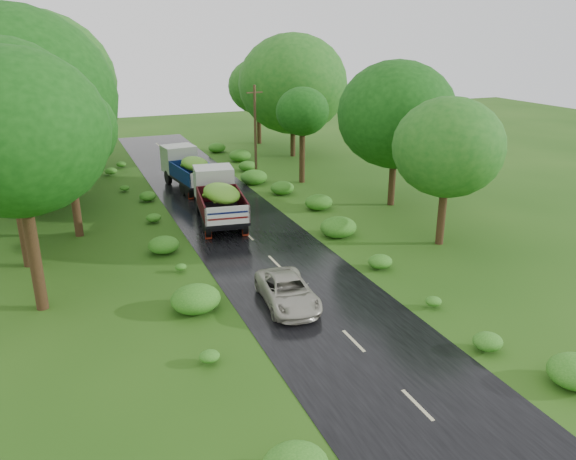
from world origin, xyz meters
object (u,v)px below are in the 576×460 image
car (287,291)px  utility_pole (255,133)px  truck_far (188,167)px  truck_near (218,195)px

car → utility_pole: size_ratio=0.60×
truck_far → car: truck_far is taller
truck_far → utility_pole: (4.99, -0.27, 2.09)m
car → truck_near: bearing=94.0°
truck_far → utility_pole: utility_pole is taller
car → utility_pole: (5.38, 19.22, 3.02)m
car → utility_pole: bearing=80.1°
truck_near → truck_far: (0.04, 7.99, -0.05)m
car → utility_pole: utility_pole is taller
truck_near → car: bearing=-83.9°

